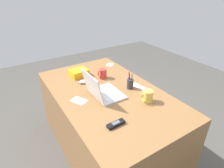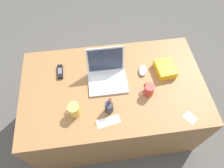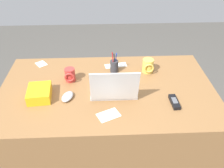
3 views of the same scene
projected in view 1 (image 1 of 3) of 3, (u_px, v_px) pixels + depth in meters
ground_plane at (108, 146)px, 2.09m from camera, size 6.00×6.00×0.00m
desk at (108, 121)px, 1.92m from camera, size 1.52×0.90×0.71m
laptop at (102, 91)px, 1.66m from camera, size 0.31×0.29×0.25m
computer_mouse at (85, 82)px, 1.89m from camera, size 0.10×0.13×0.03m
coffee_mug_white at (103, 74)px, 1.97m from camera, size 0.07×0.09×0.10m
coffee_mug_tall at (147, 96)px, 1.58m from camera, size 0.08×0.10×0.11m
cordless_phone at (116, 124)px, 1.34m from camera, size 0.05×0.14×0.03m
pen_holder at (130, 84)px, 1.78m from camera, size 0.06×0.06×0.17m
snack_bag at (79, 73)px, 2.03m from camera, size 0.16×0.20×0.07m
paper_note_near_laptop at (138, 86)px, 1.83m from camera, size 0.19×0.10×0.00m
paper_note_left at (110, 65)px, 2.31m from camera, size 0.11×0.12×0.00m
paper_note_right at (79, 100)px, 1.62m from camera, size 0.16×0.14×0.00m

